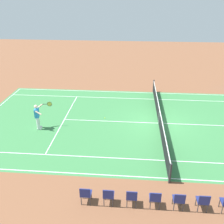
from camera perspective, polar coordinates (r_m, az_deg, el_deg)
The scene contains 12 objects.
ground_plane at distance 17.10m, azimuth 10.49°, elevation -2.50°, with size 60.00×60.00×0.00m, color brown.
court_slab at distance 17.10m, azimuth 10.49°, elevation -2.50°, with size 24.20×11.40×0.00m, color #387A42.
court_line_markings at distance 17.10m, azimuth 10.49°, elevation -2.49°, with size 23.85×11.05×0.01m.
tennis_net at distance 16.88m, azimuth 10.62°, elevation -1.03°, with size 0.10×11.70×1.08m.
tennis_player_near at distance 16.44m, azimuth -16.46°, elevation -0.74°, with size 1.02×0.82×1.70m.
tennis_ball at distance 17.42m, azimuth -1.66°, elevation -1.36°, with size 0.07×0.07×0.07m, color #CCE01E.
spectator_chair_1 at distance 11.11m, azimuth 19.90°, elevation -18.39°, with size 0.44×0.44×0.88m.
spectator_chair_2 at distance 10.89m, azimuth 14.90°, elevation -18.57°, with size 0.44×0.44×0.88m.
spectator_chair_3 at distance 10.76m, azimuth 9.73°, elevation -18.62°, with size 0.44×0.44×0.88m.
spectator_chair_4 at distance 10.71m, azimuth 4.47°, elevation -18.53°, with size 0.44×0.44×0.88m.
spectator_chair_5 at distance 10.73m, azimuth -0.80°, elevation -18.29°, with size 0.44×0.44×0.88m.
spectator_chair_6 at distance 10.84m, azimuth -5.97°, elevation -17.91°, with size 0.44×0.44×0.88m.
Camera 1 is at (1.87, 15.00, 7.99)m, focal length 40.44 mm.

